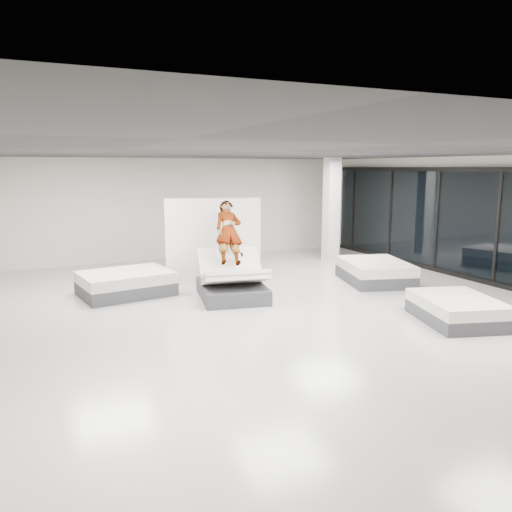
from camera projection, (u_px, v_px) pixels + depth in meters
name	position (u px, v px, depth m)	size (l,w,h in m)	color
room	(283.00, 235.00, 9.74)	(14.00, 14.04, 3.20)	#B1AEA7
hero_bed	(232.00, 282.00, 11.21)	(1.72, 2.09, 1.17)	#3C3C42
person	(229.00, 243.00, 11.37)	(0.63, 0.41, 1.73)	slate
remote	(242.00, 254.00, 11.12)	(0.05, 0.14, 0.03)	black
divider_panel	(213.00, 241.00, 12.48)	(2.38, 0.11, 2.16)	white
flat_bed_right_far	(375.00, 272.00, 12.80)	(1.97, 2.31, 0.54)	#3C3C42
flat_bed_right_near	(457.00, 310.00, 9.49)	(1.74, 2.03, 0.48)	#3C3C42
flat_bed_left_far	(126.00, 283.00, 11.51)	(2.18, 1.78, 0.54)	#3C3C42
column	(331.00, 210.00, 15.40)	(0.40, 0.40, 3.20)	silver
storefront_glazing	(498.00, 228.00, 12.16)	(0.12, 13.40, 2.92)	#202B36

